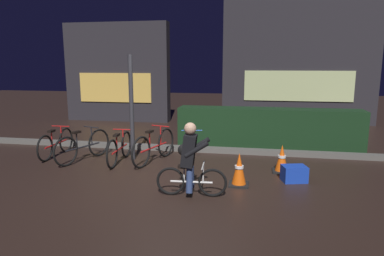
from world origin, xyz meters
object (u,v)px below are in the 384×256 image
Objects in this scene: street_post at (132,108)px; cyclist at (190,159)px; traffic_cone_near at (239,170)px; traffic_cone_far at (282,159)px; parked_bike_left_mid at (83,146)px; parked_bike_center_left at (120,148)px; parked_bike_leftmost at (56,143)px; blue_crate at (294,174)px; parked_bike_right_mid at (192,151)px; parked_bike_center_right at (154,146)px.

street_post is 2.66m from cyclist.
traffic_cone_near reaches higher than traffic_cone_far.
parked_bike_center_left is (0.87, 0.03, -0.01)m from parked_bike_left_mid.
parked_bike_left_mid reaches higher than parked_bike_leftmost.
parked_bike_leftmost is 3.46× the size of blue_crate.
cyclist is (1.92, -1.65, 0.30)m from parked_bike_center_left.
parked_bike_right_mid reaches higher than blue_crate.
traffic_cone_near is 0.49× the size of cyclist.
parked_bike_right_mid is 1.70m from cyclist.
parked_bike_left_mid reaches higher than blue_crate.
parked_bike_left_mid is 1.25× the size of cyclist.
parked_bike_right_mid is at bearing 136.41° from traffic_cone_near.
street_post is 0.94m from parked_bike_center_left.
parked_bike_left_mid is at bearing -107.23° from parked_bike_leftmost.
blue_crate is (0.19, -0.56, -0.12)m from traffic_cone_far.
parked_bike_leftmost is 0.91× the size of parked_bike_center_right.
parked_bike_left_mid is at bearing 172.84° from blue_crate.
parked_bike_left_mid reaches higher than parked_bike_right_mid.
street_post is at bearing -36.62° from parked_bike_center_left.
parked_bike_center_right reaches higher than traffic_cone_near.
traffic_cone_near is 1.26m from traffic_cone_far.
traffic_cone_far is 2.29m from cyclist.
traffic_cone_far is (3.32, -0.34, -0.92)m from street_post.
cyclist is at bearing -131.76° from parked_bike_center_right.
parked_bike_center_right is 1.04× the size of parked_bike_right_mid.
parked_bike_center_left is 2.55m from cyclist.
parked_bike_center_right is at bearing 175.36° from traffic_cone_far.
parked_bike_center_left is 0.97× the size of parked_bike_right_mid.
parked_bike_right_mid is 1.88m from traffic_cone_far.
traffic_cone_far is (1.88, -0.05, -0.07)m from parked_bike_right_mid.
parked_bike_left_mid is 4.62m from blue_crate.
parked_bike_center_right is 2.78m from traffic_cone_far.
parked_bike_leftmost is 5.22m from traffic_cone_far.
parked_bike_leftmost is 0.98× the size of parked_bike_left_mid.
traffic_cone_near is 1.07m from cyclist.
parked_bike_left_mid is 1.63m from parked_bike_center_right.
blue_crate is at bearing -77.85° from parked_bike_left_mid.
parked_bike_center_right reaches higher than traffic_cone_far.
traffic_cone_near is at bearing -158.39° from blue_crate.
blue_crate is (2.07, -0.61, -0.19)m from parked_bike_right_mid.
cyclist is (3.61, -1.86, 0.31)m from parked_bike_leftmost.
parked_bike_center_left is 3.77m from blue_crate.
street_post is 1.57× the size of parked_bike_leftmost.
parked_bike_left_mid is at bearing -163.06° from street_post.
street_post reaches higher than parked_bike_right_mid.
parked_bike_center_left is at bearing -123.85° from street_post.
parked_bike_leftmost is at bearing 92.95° from parked_bike_left_mid.
traffic_cone_far reaches higher than blue_crate.
traffic_cone_near is 1.10m from blue_crate.
blue_crate is at bearing -89.23° from parked_bike_center_right.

